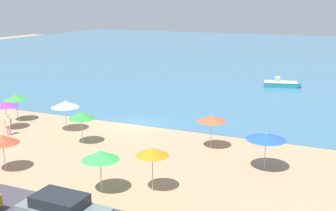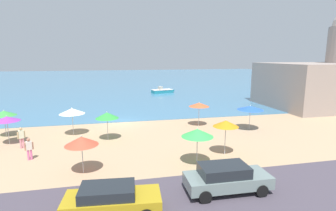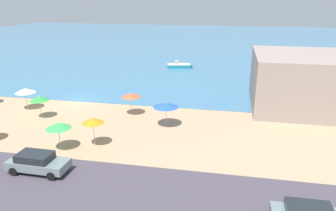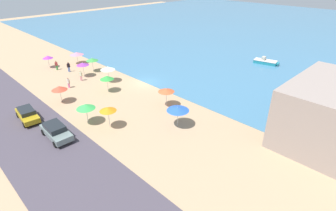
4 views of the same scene
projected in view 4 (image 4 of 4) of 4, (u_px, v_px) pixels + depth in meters
name	position (u px, v px, depth m)	size (l,w,h in m)	color
ground_plane	(145.00, 83.00, 40.78)	(160.00, 160.00, 0.00)	tan
sea	(291.00, 30.00, 75.27)	(150.00, 110.00, 0.05)	teal
coastal_road	(24.00, 126.00, 29.47)	(80.00, 8.00, 0.06)	#47404B
beach_umbrella_0	(83.00, 64.00, 42.22)	(2.00, 2.00, 2.40)	#B2B2B7
beach_umbrella_1	(77.00, 54.00, 48.15)	(2.46, 2.46, 2.21)	#B2B2B7
beach_umbrella_2	(108.00, 68.00, 40.21)	(2.25, 2.25, 2.54)	#B2B2B7
beach_umbrella_3	(48.00, 57.00, 46.17)	(1.75, 1.75, 2.24)	#B2B2B7
beach_umbrella_4	(107.00, 78.00, 36.91)	(1.95, 1.95, 2.49)	#B2B2B7
beach_umbrella_5	(92.00, 59.00, 44.31)	(2.03, 2.03, 2.43)	#B2B2B7
beach_umbrella_6	(86.00, 106.00, 29.16)	(2.10, 2.10, 2.51)	#B2B2B7
beach_umbrella_7	(178.00, 109.00, 28.65)	(2.50, 2.50, 2.44)	#B2B2B7
beach_umbrella_8	(59.00, 88.00, 33.92)	(2.01, 2.01, 2.39)	#B2B2B7
beach_umbrella_9	(166.00, 90.00, 32.91)	(2.08, 2.08, 2.49)	#B2B2B7
beach_umbrella_10	(108.00, 109.00, 28.27)	(1.84, 1.84, 2.64)	#B2B2B7
bather_0	(68.00, 82.00, 38.68)	(0.55, 0.32, 1.57)	#DC629C
bather_1	(69.00, 66.00, 44.66)	(0.29, 0.56, 1.74)	blue
bather_2	(56.00, 65.00, 45.61)	(0.30, 0.56, 1.65)	green
bather_3	(81.00, 75.00, 41.14)	(0.49, 0.38, 1.68)	pink
parked_car_0	(56.00, 131.00, 27.18)	(4.46, 1.98, 1.48)	slate
parked_car_1	(27.00, 114.00, 30.40)	(4.42, 2.11, 1.37)	#AF8E19
skiff_nearshore	(266.00, 62.00, 48.68)	(4.62, 2.65, 1.26)	teal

